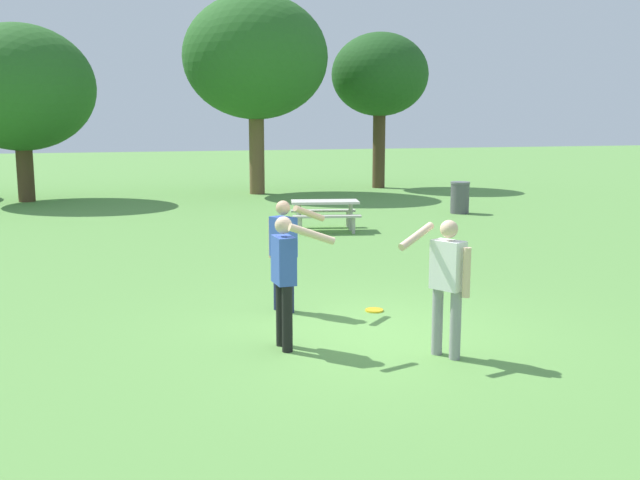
% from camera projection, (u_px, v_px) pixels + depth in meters
% --- Properties ---
extents(ground_plane, '(120.00, 120.00, 0.00)m').
position_uv_depth(ground_plane, '(361.00, 333.00, 9.50)').
color(ground_plane, '#609947').
extents(person_thrower, '(0.82, 0.56, 1.64)m').
position_uv_depth(person_thrower, '(284.00, 247.00, 10.46)').
color(person_thrower, '#1E234C').
rests_on(person_thrower, ground).
extents(person_catcher, '(0.82, 0.56, 1.64)m').
position_uv_depth(person_catcher, '(447.00, 278.00, 8.39)').
color(person_catcher, gray).
rests_on(person_catcher, ground).
extents(person_bystander, '(0.68, 0.61, 1.64)m').
position_uv_depth(person_bystander, '(285.00, 272.00, 8.71)').
color(person_bystander, black).
rests_on(person_bystander, ground).
extents(frisbee, '(0.27, 0.27, 0.03)m').
position_uv_depth(frisbee, '(374.00, 310.00, 10.60)').
color(frisbee, yellow).
rests_on(frisbee, ground).
extents(picnic_table_near, '(1.99, 1.79, 0.77)m').
position_uv_depth(picnic_table_near, '(325.00, 209.00, 18.34)').
color(picnic_table_near, beige).
rests_on(picnic_table_near, ground).
extents(trash_can_beside_table, '(0.59, 0.59, 0.96)m').
position_uv_depth(trash_can_beside_table, '(460.00, 198.00, 21.81)').
color(trash_can_beside_table, '#515156').
rests_on(trash_can_beside_table, ground).
extents(tree_broad_center, '(5.05, 5.05, 6.05)m').
position_uv_depth(tree_broad_center, '(20.00, 88.00, 24.48)').
color(tree_broad_center, '#4C3823').
rests_on(tree_broad_center, ground).
extents(tree_far_right, '(5.46, 5.46, 7.47)m').
position_uv_depth(tree_far_right, '(255.00, 58.00, 26.98)').
color(tree_far_right, brown).
rests_on(tree_far_right, ground).
extents(tree_slender_mid, '(4.00, 4.00, 6.38)m').
position_uv_depth(tree_slender_mid, '(380.00, 76.00, 29.61)').
color(tree_slender_mid, '#4C3823').
rests_on(tree_slender_mid, ground).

